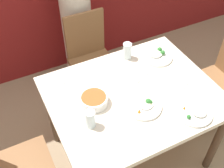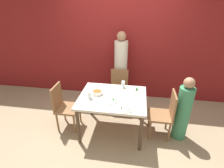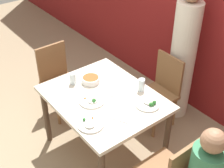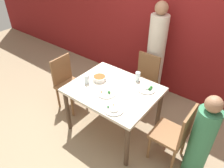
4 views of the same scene
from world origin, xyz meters
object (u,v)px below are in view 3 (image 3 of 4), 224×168
Objects in this scene: plate_rice_adult at (148,103)px; person_adult at (182,59)px; bowl_curry at (91,80)px; chair_adult_spot at (161,90)px; glass_water_tall at (141,85)px.

person_adult is at bearing 111.90° from plate_rice_adult.
plate_rice_adult is (0.35, -0.86, -0.02)m from person_adult.
bowl_curry is at bearing -161.33° from plate_rice_adult.
bowl_curry is 0.68m from plate_rice_adult.
plate_rice_adult is at bearing -57.61° from chair_adult_spot.
glass_water_tall is (0.13, -0.76, 0.03)m from person_adult.
chair_adult_spot is at bearing 68.82° from bowl_curry.
person_adult is 12.46× the size of glass_water_tall.
person_adult reaches higher than chair_adult_spot.
chair_adult_spot reaches higher than bowl_curry.
glass_water_tall is (-0.21, 0.10, 0.05)m from plate_rice_adult.
glass_water_tall is at bearing -73.40° from chair_adult_spot.
plate_rice_adult is at bearing 18.67° from bowl_curry.
person_adult is 6.94× the size of plate_rice_adult.
person_adult is at bearing 90.00° from chair_adult_spot.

